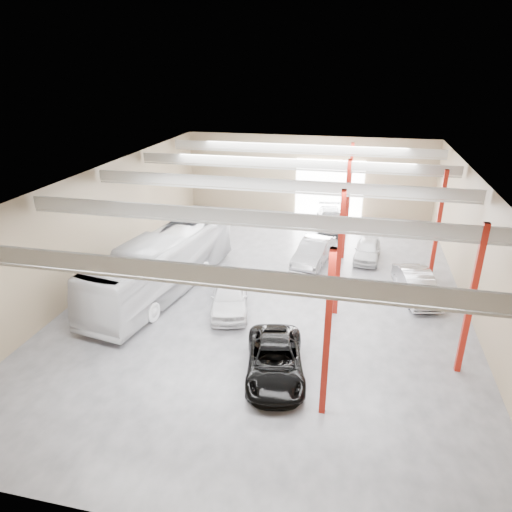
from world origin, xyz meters
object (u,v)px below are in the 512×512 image
at_px(black_sedan, 275,361).
at_px(car_right_far, 367,250).
at_px(coach_bus, 164,264).
at_px(car_row_a, 229,296).
at_px(car_row_c, 331,220).
at_px(car_row_b, 314,252).
at_px(car_right_near, 417,285).

bearing_deg(black_sedan, car_right_far, 63.32).
distance_m(coach_bus, car_right_far, 14.19).
bearing_deg(car_row_a, car_right_far, 35.88).
relative_size(coach_bus, black_sedan, 2.39).
distance_m(car_row_c, car_right_far, 6.65).
relative_size(coach_bus, car_row_b, 2.48).
bearing_deg(car_right_far, car_row_c, 121.82).
bearing_deg(car_row_b, car_right_far, 33.95).
relative_size(car_row_a, car_row_b, 0.97).
bearing_deg(coach_bus, car_right_near, 18.31).
bearing_deg(black_sedan, car_right_near, 41.97).
bearing_deg(coach_bus, car_row_c, 65.62).
relative_size(car_row_a, car_right_near, 1.02).
relative_size(black_sedan, car_row_a, 1.07).
relative_size(coach_bus, car_row_a, 2.57).
bearing_deg(car_row_a, car_row_c, 58.95).
bearing_deg(coach_bus, car_row_b, 45.03).
xyz_separation_m(coach_bus, car_row_b, (8.32, 6.04, -0.93)).
height_order(car_row_a, car_right_far, car_row_a).
bearing_deg(car_row_a, black_sedan, -69.99).
bearing_deg(car_row_c, car_row_b, -101.50).
height_order(car_row_b, car_right_near, car_row_b).
bearing_deg(car_row_b, coach_bus, -133.46).
distance_m(car_row_b, car_right_near, 7.37).
bearing_deg(black_sedan, car_row_b, 77.36).
xyz_separation_m(car_row_a, car_row_c, (4.50, 14.92, -0.05)).
height_order(black_sedan, car_row_c, car_row_c).
distance_m(car_row_a, car_right_near, 10.97).
bearing_deg(car_row_b, car_right_near, -18.98).
xyz_separation_m(black_sedan, car_right_near, (6.76, 8.99, 0.06)).
height_order(black_sedan, car_right_far, black_sedan).
relative_size(car_row_c, car_right_near, 1.13).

